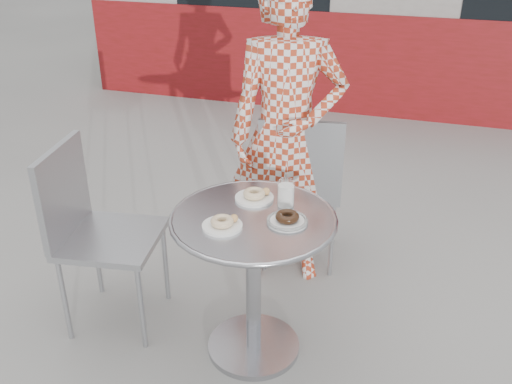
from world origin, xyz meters
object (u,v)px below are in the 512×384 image
(bistro_table, at_px, (253,252))
(seated_person, at_px, (287,135))
(plate_far, at_px, (255,196))
(plate_checker, at_px, (287,219))
(chair_left, at_px, (113,271))
(milk_cup, at_px, (286,194))
(plate_near, at_px, (223,223))
(chair_far, at_px, (300,214))

(bistro_table, relative_size, seated_person, 0.44)
(plate_far, relative_size, plate_checker, 1.01)
(bistro_table, distance_m, chair_left, 0.79)
(seated_person, distance_m, plate_far, 0.55)
(seated_person, height_order, plate_checker, seated_person)
(milk_cup, bearing_deg, plate_checker, -73.02)
(bistro_table, bearing_deg, plate_near, -128.87)
(chair_left, relative_size, plate_near, 5.60)
(plate_near, xyz_separation_m, milk_cup, (0.20, 0.26, 0.04))
(bistro_table, height_order, chair_far, chair_far)
(chair_far, distance_m, plate_near, 1.10)
(chair_left, height_order, plate_checker, chair_left)
(chair_far, distance_m, plate_checker, 0.99)
(bistro_table, height_order, plate_checker, plate_checker)
(chair_left, xyz_separation_m, plate_near, (0.65, -0.14, 0.46))
(seated_person, bearing_deg, plate_near, -111.30)
(plate_far, height_order, milk_cup, milk_cup)
(chair_left, bearing_deg, plate_near, -110.04)
(plate_far, distance_m, plate_checker, 0.25)
(plate_checker, bearing_deg, seated_person, 104.53)
(chair_far, height_order, plate_far, chair_far)
(seated_person, bearing_deg, plate_checker, -92.38)
(chair_far, bearing_deg, seated_person, 62.26)
(plate_checker, bearing_deg, chair_left, 178.63)
(plate_near, bearing_deg, plate_far, 79.04)
(plate_near, bearing_deg, plate_checker, 25.00)
(plate_far, bearing_deg, plate_near, -100.96)
(bistro_table, height_order, plate_near, plate_near)
(bistro_table, bearing_deg, milk_cup, 52.27)
(plate_far, bearing_deg, chair_left, -168.67)
(chair_far, xyz_separation_m, plate_far, (-0.06, -0.71, 0.47))
(chair_far, height_order, plate_near, chair_far)
(seated_person, height_order, milk_cup, seated_person)
(plate_far, bearing_deg, milk_cup, -7.56)
(chair_far, xyz_separation_m, milk_cup, (0.09, -0.73, 0.51))
(chair_left, distance_m, plate_far, 0.86)
(plate_far, xyz_separation_m, milk_cup, (0.15, -0.02, 0.04))
(chair_left, relative_size, plate_far, 5.37)
(plate_near, relative_size, milk_cup, 1.39)
(bistro_table, xyz_separation_m, milk_cup, (0.11, 0.14, 0.24))
(chair_far, relative_size, plate_far, 5.36)
(plate_far, xyz_separation_m, plate_near, (-0.05, -0.28, -0.00))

